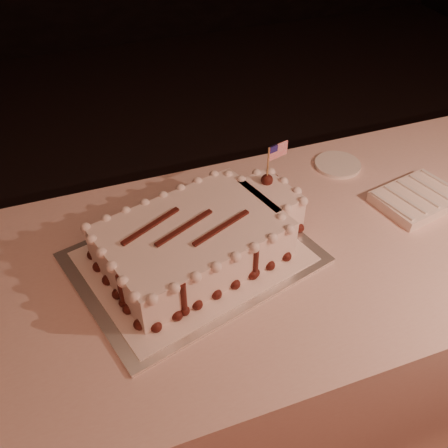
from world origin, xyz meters
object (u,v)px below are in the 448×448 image
object	(u,v)px
sheet_cake	(203,236)
side_plate	(338,165)
napkin_stack	(417,199)
banquet_table	(328,318)
cake_board	(193,258)

from	to	relation	value
sheet_cake	side_plate	bearing A→B (deg)	23.63
napkin_stack	side_plate	size ratio (longest dim) A/B	1.77
sheet_cake	napkin_stack	world-z (taller)	sheet_cake
napkin_stack	side_plate	distance (m)	0.26
banquet_table	cake_board	bearing A→B (deg)	175.58
banquet_table	napkin_stack	xyz separation A→B (m)	(0.23, 0.03, 0.39)
cake_board	napkin_stack	world-z (taller)	napkin_stack
banquet_table	cake_board	world-z (taller)	cake_board
cake_board	sheet_cake	distance (m)	0.06
banquet_table	sheet_cake	xyz separation A→B (m)	(-0.39, 0.04, 0.43)
cake_board	napkin_stack	size ratio (longest dim) A/B	2.25
banquet_table	side_plate	world-z (taller)	side_plate
sheet_cake	banquet_table	bearing A→B (deg)	-5.91
napkin_stack	cake_board	bearing A→B (deg)	179.62
cake_board	sheet_cake	size ratio (longest dim) A/B	1.02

